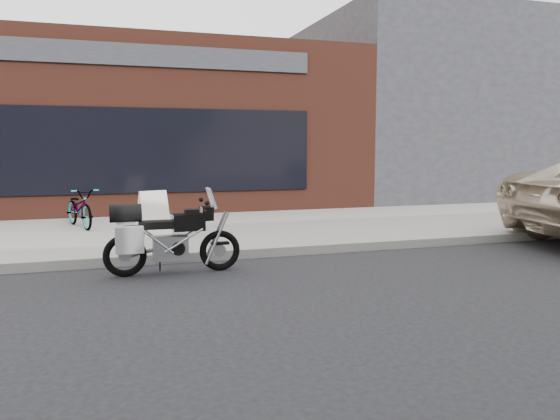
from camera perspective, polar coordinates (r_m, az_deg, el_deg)
name	(u,v)px	position (r m, az deg, el deg)	size (l,w,h in m)	color
ground	(342,346)	(5.09, 6.52, -13.92)	(120.00, 120.00, 0.00)	black
near_sidewalk	(206,228)	(11.63, -7.78, -1.90)	(44.00, 6.00, 0.15)	gray
storefront	(103,132)	(18.33, -17.99, 7.74)	(14.00, 10.07, 4.50)	#53261B
neighbour_building	(432,115)	(21.93, 15.60, 9.53)	(10.00, 10.00, 6.00)	#29282D
motorcycle	(164,238)	(7.79, -12.02, -2.84)	(1.92, 0.62, 1.21)	black
bicycle_front	(80,208)	(11.81, -20.19, 0.20)	(0.53, 1.52, 0.80)	gray
sandwich_sign	(153,213)	(10.32, -13.09, -0.33)	(0.65, 0.62, 0.83)	white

